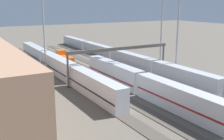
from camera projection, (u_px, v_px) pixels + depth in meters
The scene contains 15 objects.
ground_plane at pixel (123, 81), 73.59m from camera, with size 400.00×400.00×0.00m, color #60594F.
track_bed_0 at pixel (161, 75), 79.62m from camera, with size 140.00×2.80×0.12m, color #4C443D.
track_bed_1 at pixel (146, 77), 77.20m from camera, with size 140.00×2.80×0.12m, color #3D3833.
track_bed_2 at pixel (131, 80), 74.79m from camera, with size 140.00×2.80×0.12m, color #4C443D.
track_bed_3 at pixel (115, 82), 72.37m from camera, with size 140.00×2.80×0.12m, color #3D3833.
track_bed_4 at pixel (98, 85), 69.96m from camera, with size 140.00×2.80×0.12m, color #4C443D.
track_bed_5 at pixel (79, 88), 67.54m from camera, with size 140.00×2.80×0.12m, color #4C443D.
train_on_track_0 at pixel (152, 66), 82.44m from camera, with size 139.00×3.00×4.40m.
train_on_track_5 at pixel (57, 65), 80.35m from camera, with size 71.40×3.06×5.00m.
train_on_track_3 at pixel (179, 99), 51.90m from camera, with size 71.40×3.06×5.00m.
train_on_track_4 at pixel (64, 60), 89.55m from camera, with size 10.00×3.00×5.00m.
light_mast_0 at pixel (162, 5), 81.11m from camera, with size 2.80×0.70×31.04m.
light_mast_1 at pixel (43, 15), 78.81m from camera, with size 2.80×0.70×26.26m.
light_mast_2 at pixel (179, 6), 73.46m from camera, with size 2.80×0.70×30.50m.
signal_gantry at pixel (120, 52), 73.26m from camera, with size 0.70×30.00×8.80m.
Camera 1 is at (-60.09, 37.77, 19.91)m, focal length 44.99 mm.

